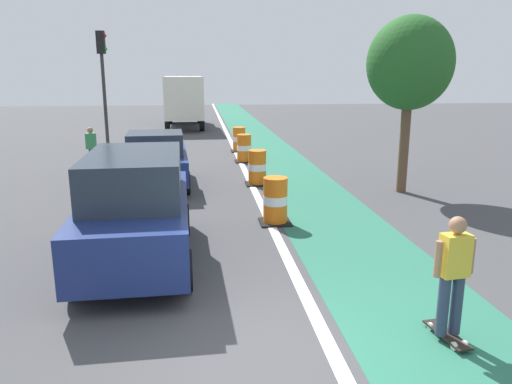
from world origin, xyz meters
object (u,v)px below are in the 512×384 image
at_px(traffic_barrel_mid, 257,168).
at_px(street_tree_sidewalk, 410,64).
at_px(traffic_barrel_front, 275,201).
at_px(traffic_barrel_far, 239,140).
at_px(parked_suv_nearest, 136,208).
at_px(parked_sedan_second, 156,160).
at_px(skateboarder_on_lane, 453,275).
at_px(traffic_light_corner, 103,71).
at_px(pedestrian_crossing, 92,149).
at_px(delivery_truck_down_block, 184,98).
at_px(traffic_barrel_back, 244,149).

bearing_deg(traffic_barrel_mid, street_tree_sidewalk, -19.47).
height_order(traffic_barrel_front, traffic_barrel_far, same).
relative_size(parked_suv_nearest, parked_sedan_second, 1.11).
bearing_deg(skateboarder_on_lane, traffic_light_corner, 113.92).
bearing_deg(traffic_barrel_far, traffic_barrel_front, -90.23).
distance_m(traffic_barrel_far, street_tree_sidewalk, 9.75).
xyz_separation_m(parked_suv_nearest, parked_sedan_second, (-0.16, 6.32, -0.20)).
height_order(skateboarder_on_lane, traffic_light_corner, traffic_light_corner).
xyz_separation_m(skateboarder_on_lane, street_tree_sidewalk, (2.72, 8.06, 2.76)).
distance_m(parked_suv_nearest, street_tree_sidewalk, 8.92).
relative_size(parked_sedan_second, traffic_light_corner, 0.82).
bearing_deg(pedestrian_crossing, delivery_truck_down_block, 79.19).
distance_m(traffic_barrel_mid, traffic_light_corner, 9.08).
xyz_separation_m(skateboarder_on_lane, traffic_barrel_mid, (-1.41, 9.52, -0.38)).
relative_size(traffic_barrel_front, traffic_light_corner, 0.21).
distance_m(traffic_barrel_front, traffic_barrel_back, 8.25).
bearing_deg(traffic_light_corner, parked_suv_nearest, -77.87).
relative_size(traffic_barrel_front, traffic_barrel_mid, 1.00).
xyz_separation_m(delivery_truck_down_block, pedestrian_crossing, (-2.83, -14.84, -0.98)).
bearing_deg(traffic_barrel_mid, pedestrian_crossing, 155.55).
height_order(traffic_barrel_mid, traffic_barrel_far, same).
distance_m(skateboarder_on_lane, street_tree_sidewalk, 8.94).
relative_size(skateboarder_on_lane, pedestrian_crossing, 1.05).
distance_m(traffic_barrel_mid, delivery_truck_down_block, 17.61).
xyz_separation_m(traffic_barrel_back, traffic_barrel_far, (0.02, 2.67, 0.00)).
distance_m(traffic_light_corner, street_tree_sidewalk, 12.59).
distance_m(delivery_truck_down_block, traffic_light_corner, 11.43).
relative_size(traffic_barrel_front, pedestrian_crossing, 0.68).
bearing_deg(parked_sedan_second, street_tree_sidewalk, -12.22).
relative_size(traffic_barrel_far, street_tree_sidewalk, 0.22).
distance_m(traffic_barrel_front, pedestrian_crossing, 8.62).
relative_size(parked_sedan_second, street_tree_sidewalk, 0.84).
bearing_deg(skateboarder_on_lane, traffic_barrel_back, 96.04).
bearing_deg(street_tree_sidewalk, parked_suv_nearest, -146.12).
xyz_separation_m(parked_suv_nearest, pedestrian_crossing, (-2.58, 8.73, -0.17)).
bearing_deg(traffic_light_corner, parked_sedan_second, -68.00).
relative_size(traffic_barrel_front, traffic_barrel_far, 1.00).
height_order(parked_sedan_second, traffic_barrel_far, parked_sedan_second).
xyz_separation_m(traffic_barrel_far, street_tree_sidewalk, (4.14, -8.25, 3.14)).
bearing_deg(traffic_barrel_front, traffic_light_corner, 117.95).
height_order(traffic_barrel_far, traffic_light_corner, traffic_light_corner).
height_order(delivery_truck_down_block, pedestrian_crossing, delivery_truck_down_block).
height_order(traffic_light_corner, street_tree_sidewalk, traffic_light_corner).
height_order(parked_sedan_second, traffic_light_corner, traffic_light_corner).
bearing_deg(traffic_barrel_mid, parked_suv_nearest, -115.43).
relative_size(skateboarder_on_lane, delivery_truck_down_block, 0.22).
bearing_deg(delivery_truck_down_block, parked_suv_nearest, -90.61).
distance_m(parked_suv_nearest, pedestrian_crossing, 9.11).
xyz_separation_m(parked_sedan_second, traffic_light_corner, (-2.56, 6.33, 2.67)).
relative_size(skateboarder_on_lane, parked_sedan_second, 0.40).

